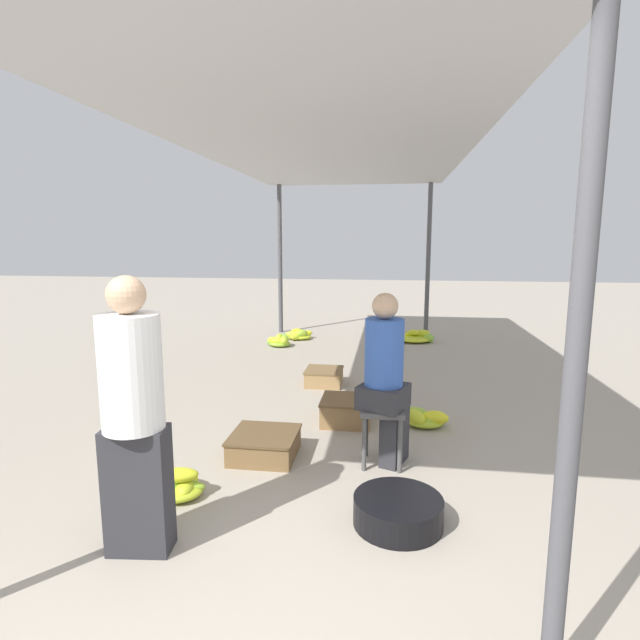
{
  "coord_description": "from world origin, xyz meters",
  "views": [
    {
      "loc": [
        0.69,
        -1.55,
        1.78
      ],
      "look_at": [
        0.0,
        3.36,
        0.96
      ],
      "focal_mm": 28.0,
      "sensor_mm": 36.0,
      "label": 1
    }
  ],
  "objects_px": {
    "vendor_foreground": "(134,413)",
    "crate_near": "(264,445)",
    "crate_mid": "(324,377)",
    "stool": "(383,419)",
    "banana_pile_right_0": "(416,338)",
    "crate_far": "(346,410)",
    "banana_pile_left_2": "(299,335)",
    "vendor_seated": "(386,376)",
    "banana_pile_right_1": "(424,418)",
    "basin_black": "(398,511)",
    "banana_pile_left_1": "(279,341)",
    "banana_pile_left_0": "(178,485)"
  },
  "relations": [
    {
      "from": "crate_near",
      "to": "banana_pile_left_2",
      "type": "bearing_deg",
      "value": 97.09
    },
    {
      "from": "crate_far",
      "to": "basin_black",
      "type": "bearing_deg",
      "value": -74.47
    },
    {
      "from": "crate_near",
      "to": "crate_far",
      "type": "distance_m",
      "value": 1.05
    },
    {
      "from": "banana_pile_left_0",
      "to": "crate_mid",
      "type": "relative_size",
      "value": 0.89
    },
    {
      "from": "banana_pile_left_2",
      "to": "crate_far",
      "type": "distance_m",
      "value": 4.08
    },
    {
      "from": "banana_pile_right_1",
      "to": "basin_black",
      "type": "bearing_deg",
      "value": -98.72
    },
    {
      "from": "vendor_foreground",
      "to": "banana_pile_left_1",
      "type": "height_order",
      "value": "vendor_foreground"
    },
    {
      "from": "vendor_foreground",
      "to": "vendor_seated",
      "type": "distance_m",
      "value": 1.91
    },
    {
      "from": "banana_pile_right_0",
      "to": "banana_pile_right_1",
      "type": "distance_m",
      "value": 3.99
    },
    {
      "from": "basin_black",
      "to": "crate_far",
      "type": "relative_size",
      "value": 1.15
    },
    {
      "from": "vendor_foreground",
      "to": "banana_pile_left_0",
      "type": "bearing_deg",
      "value": 94.21
    },
    {
      "from": "crate_near",
      "to": "crate_far",
      "type": "height_order",
      "value": "crate_far"
    },
    {
      "from": "banana_pile_left_1",
      "to": "crate_near",
      "type": "distance_m",
      "value": 4.24
    },
    {
      "from": "vendor_seated",
      "to": "crate_far",
      "type": "height_order",
      "value": "vendor_seated"
    },
    {
      "from": "banana_pile_left_1",
      "to": "crate_far",
      "type": "height_order",
      "value": "crate_far"
    },
    {
      "from": "vendor_foreground",
      "to": "crate_near",
      "type": "height_order",
      "value": "vendor_foreground"
    },
    {
      "from": "banana_pile_right_0",
      "to": "vendor_foreground",
      "type": "bearing_deg",
      "value": -106.65
    },
    {
      "from": "stool",
      "to": "banana_pile_left_1",
      "type": "bearing_deg",
      "value": 113.0
    },
    {
      "from": "crate_near",
      "to": "vendor_foreground",
      "type": "bearing_deg",
      "value": -106.78
    },
    {
      "from": "vendor_seated",
      "to": "crate_mid",
      "type": "distance_m",
      "value": 2.3
    },
    {
      "from": "banana_pile_right_0",
      "to": "banana_pile_right_1",
      "type": "height_order",
      "value": "banana_pile_right_0"
    },
    {
      "from": "vendor_foreground",
      "to": "crate_far",
      "type": "xyz_separation_m",
      "value": [
        0.99,
        2.17,
        -0.7
      ]
    },
    {
      "from": "crate_mid",
      "to": "banana_pile_left_0",
      "type": "bearing_deg",
      "value": -103.2
    },
    {
      "from": "banana_pile_left_0",
      "to": "banana_pile_right_0",
      "type": "bearing_deg",
      "value": 71.23
    },
    {
      "from": "banana_pile_right_1",
      "to": "crate_mid",
      "type": "bearing_deg",
      "value": 132.95
    },
    {
      "from": "banana_pile_left_1",
      "to": "banana_pile_left_2",
      "type": "bearing_deg",
      "value": 70.23
    },
    {
      "from": "stool",
      "to": "basin_black",
      "type": "height_order",
      "value": "stool"
    },
    {
      "from": "stool",
      "to": "banana_pile_right_0",
      "type": "xyz_separation_m",
      "value": [
        0.49,
        4.86,
        -0.3
      ]
    },
    {
      "from": "vendor_foreground",
      "to": "banana_pile_right_1",
      "type": "height_order",
      "value": "vendor_foreground"
    },
    {
      "from": "stool",
      "to": "vendor_seated",
      "type": "height_order",
      "value": "vendor_seated"
    },
    {
      "from": "vendor_foreground",
      "to": "crate_near",
      "type": "bearing_deg",
      "value": 73.22
    },
    {
      "from": "banana_pile_left_2",
      "to": "banana_pile_right_1",
      "type": "bearing_deg",
      "value": -63.55
    },
    {
      "from": "crate_far",
      "to": "banana_pile_left_2",
      "type": "bearing_deg",
      "value": 107.0
    },
    {
      "from": "vendor_foreground",
      "to": "stool",
      "type": "height_order",
      "value": "vendor_foreground"
    },
    {
      "from": "vendor_seated",
      "to": "crate_near",
      "type": "height_order",
      "value": "vendor_seated"
    },
    {
      "from": "stool",
      "to": "crate_near",
      "type": "bearing_deg",
      "value": -179.75
    },
    {
      "from": "crate_far",
      "to": "banana_pile_left_0",
      "type": "bearing_deg",
      "value": -123.61
    },
    {
      "from": "crate_near",
      "to": "vendor_seated",
      "type": "bearing_deg",
      "value": 0.69
    },
    {
      "from": "vendor_foreground",
      "to": "crate_near",
      "type": "relative_size",
      "value": 2.96
    },
    {
      "from": "crate_mid",
      "to": "crate_far",
      "type": "distance_m",
      "value": 1.28
    },
    {
      "from": "banana_pile_right_1",
      "to": "crate_mid",
      "type": "relative_size",
      "value": 1.02
    },
    {
      "from": "crate_near",
      "to": "crate_mid",
      "type": "xyz_separation_m",
      "value": [
        0.21,
        2.09,
        -0.0
      ]
    },
    {
      "from": "banana_pile_left_0",
      "to": "banana_pile_left_1",
      "type": "xyz_separation_m",
      "value": [
        -0.37,
        4.86,
        0.01
      ]
    },
    {
      "from": "basin_black",
      "to": "banana_pile_left_1",
      "type": "relative_size",
      "value": 1.26
    },
    {
      "from": "banana_pile_left_2",
      "to": "banana_pile_right_1",
      "type": "height_order",
      "value": "banana_pile_left_2"
    },
    {
      "from": "banana_pile_right_1",
      "to": "crate_far",
      "type": "distance_m",
      "value": 0.74
    },
    {
      "from": "vendor_seated",
      "to": "banana_pile_left_1",
      "type": "height_order",
      "value": "vendor_seated"
    },
    {
      "from": "banana_pile_left_0",
      "to": "banana_pile_left_2",
      "type": "height_order",
      "value": "banana_pile_left_0"
    },
    {
      "from": "crate_near",
      "to": "crate_mid",
      "type": "relative_size",
      "value": 1.2
    },
    {
      "from": "crate_far",
      "to": "vendor_seated",
      "type": "bearing_deg",
      "value": -66.04
    }
  ]
}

